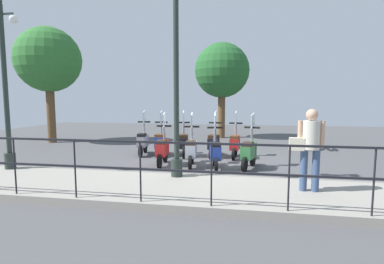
{
  "coord_description": "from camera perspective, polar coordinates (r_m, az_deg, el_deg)",
  "views": [
    {
      "loc": [
        -9.01,
        -1.15,
        1.92
      ],
      "look_at": [
        0.2,
        0.5,
        0.9
      ],
      "focal_mm": 28.0,
      "sensor_mm": 36.0,
      "label": 1
    }
  ],
  "objects": [
    {
      "name": "pedestrian_with_bag",
      "position": [
        6.15,
        21.49,
        -2.07
      ],
      "size": [
        0.34,
        0.65,
        1.59
      ],
      "rotation": [
        0.0,
        0.0,
        -0.06
      ],
      "color": "#384C70",
      "rests_on": "promenade_walkway"
    },
    {
      "name": "tree_distant",
      "position": [
        15.14,
        5.72,
        11.49
      ],
      "size": [
        2.7,
        2.7,
        4.7
      ],
      "color": "brown",
      "rests_on": "ground_plane"
    },
    {
      "name": "scooter_near_2",
      "position": [
        8.54,
        -0.16,
        -3.46
      ],
      "size": [
        1.23,
        0.44,
        1.54
      ],
      "rotation": [
        0.0,
        0.0,
        0.11
      ],
      "color": "black",
      "rests_on": "ground_plane"
    },
    {
      "name": "ground_plane",
      "position": [
        9.29,
        2.83,
        -5.72
      ],
      "size": [
        28.0,
        28.0,
        0.0
      ],
      "primitive_type": "plane",
      "color": "#4C4C4F"
    },
    {
      "name": "lamp_post_far",
      "position": [
        8.89,
        -31.93,
        5.88
      ],
      "size": [
        0.26,
        0.9,
        4.21
      ],
      "color": "#232D28",
      "rests_on": "promenade_walkway"
    },
    {
      "name": "scooter_far_0",
      "position": [
        9.92,
        8.15,
        -2.17
      ],
      "size": [
        1.23,
        0.44,
        1.54
      ],
      "rotation": [
        0.0,
        0.0,
        -0.06
      ],
      "color": "black",
      "rests_on": "ground_plane"
    },
    {
      "name": "potted_palm",
      "position": [
        12.18,
        20.86,
        -1.15
      ],
      "size": [
        1.06,
        0.66,
        1.05
      ],
      "color": "slate",
      "rests_on": "ground_plane"
    },
    {
      "name": "lamp_post_near",
      "position": [
        6.8,
        -3.02,
        8.89
      ],
      "size": [
        0.26,
        0.9,
        4.67
      ],
      "color": "#232D28",
      "rests_on": "promenade_walkway"
    },
    {
      "name": "promenade_walkway",
      "position": [
        6.25,
        -0.93,
        -10.94
      ],
      "size": [
        2.2,
        20.0,
        0.15
      ],
      "color": "gray",
      "rests_on": "ground_plane"
    },
    {
      "name": "fence_railing",
      "position": [
        5.05,
        -3.24,
        -5.49
      ],
      "size": [
        0.04,
        16.03,
        1.07
      ],
      "color": "black",
      "rests_on": "promenade_walkway"
    },
    {
      "name": "scooter_far_3",
      "position": [
        10.3,
        -6.1,
        -1.84
      ],
      "size": [
        1.23,
        0.44,
        1.54
      ],
      "rotation": [
        0.0,
        0.0,
        0.11
      ],
      "color": "black",
      "rests_on": "ground_plane"
    },
    {
      "name": "tree_large",
      "position": [
        14.87,
        -25.69,
        12.19
      ],
      "size": [
        2.81,
        2.81,
        5.06
      ],
      "color": "brown",
      "rests_on": "ground_plane"
    },
    {
      "name": "scooter_near_1",
      "position": [
        8.28,
        4.47,
        -3.79
      ],
      "size": [
        1.23,
        0.46,
        1.54
      ],
      "rotation": [
        0.0,
        0.0,
        0.16
      ],
      "color": "black",
      "rests_on": "ground_plane"
    },
    {
      "name": "scooter_far_2",
      "position": [
        10.12,
        -1.61,
        -1.95
      ],
      "size": [
        1.22,
        0.49,
        1.54
      ],
      "rotation": [
        0.0,
        0.0,
        0.21
      ],
      "color": "black",
      "rests_on": "ground_plane"
    },
    {
      "name": "scooter_far_1",
      "position": [
        10.02,
        4.16,
        -2.05
      ],
      "size": [
        1.23,
        0.44,
        1.54
      ],
      "rotation": [
        0.0,
        0.0,
        -0.09
      ],
      "color": "black",
      "rests_on": "ground_plane"
    },
    {
      "name": "scooter_near_0",
      "position": [
        8.45,
        10.79,
        -3.68
      ],
      "size": [
        1.2,
        0.54,
        1.54
      ],
      "rotation": [
        0.0,
        0.0,
        -0.28
      ],
      "color": "black",
      "rests_on": "ground_plane"
    },
    {
      "name": "scooter_far_4",
      "position": [
        10.52,
        -9.35,
        -1.72
      ],
      "size": [
        1.23,
        0.45,
        1.54
      ],
      "rotation": [
        0.0,
        0.0,
        0.14
      ],
      "color": "black",
      "rests_on": "ground_plane"
    },
    {
      "name": "scooter_near_3",
      "position": [
        8.79,
        -5.67,
        -3.22
      ],
      "size": [
        1.23,
        0.44,
        1.54
      ],
      "rotation": [
        0.0,
        0.0,
        0.07
      ],
      "color": "black",
      "rests_on": "ground_plane"
    }
  ]
}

